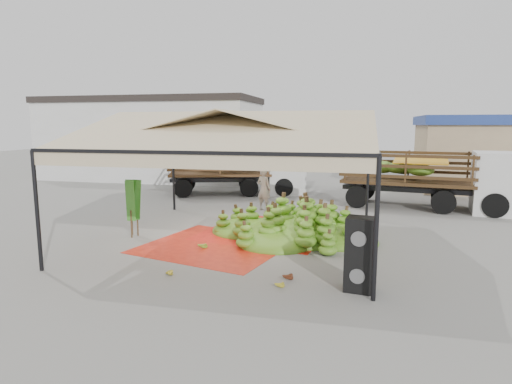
% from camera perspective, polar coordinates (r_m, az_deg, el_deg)
% --- Properties ---
extents(ground, '(90.00, 90.00, 0.00)m').
position_cam_1_polar(ground, '(13.70, -2.28, -6.30)').
color(ground, slate).
rests_on(ground, ground).
extents(canopy_tent, '(8.10, 8.10, 4.00)m').
position_cam_1_polar(canopy_tent, '(13.22, -2.37, 7.64)').
color(canopy_tent, black).
rests_on(canopy_tent, ground).
extents(building_white, '(14.30, 6.30, 5.40)m').
position_cam_1_polar(building_white, '(29.99, -13.67, 6.98)').
color(building_white, silver).
rests_on(building_white, ground).
extents(building_tan, '(6.30, 5.30, 4.10)m').
position_cam_1_polar(building_tan, '(26.56, 27.42, 4.64)').
color(building_tan, tan).
rests_on(building_tan, ground).
extents(tarp_left, '(4.83, 4.69, 0.01)m').
position_cam_1_polar(tarp_left, '(13.04, -5.32, -7.09)').
color(tarp_left, red).
rests_on(tarp_left, ground).
extents(tarp_right, '(4.71, 4.88, 0.01)m').
position_cam_1_polar(tarp_right, '(14.70, 1.66, -5.21)').
color(tarp_right, red).
rests_on(tarp_right, ground).
extents(banana_heap, '(6.75, 6.02, 1.23)m').
position_cam_1_polar(banana_heap, '(13.82, 5.18, -3.57)').
color(banana_heap, '#4C841B').
rests_on(banana_heap, ground).
extents(hand_yellow_a, '(0.49, 0.46, 0.18)m').
position_cam_1_polar(hand_yellow_a, '(9.84, 2.94, -11.95)').
color(hand_yellow_a, '#B58E24').
rests_on(hand_yellow_a, ground).
extents(hand_yellow_b, '(0.52, 0.51, 0.18)m').
position_cam_1_polar(hand_yellow_b, '(10.68, -11.87, -10.42)').
color(hand_yellow_b, '#B68E24').
rests_on(hand_yellow_b, ground).
extents(hand_red_a, '(0.57, 0.51, 0.21)m').
position_cam_1_polar(hand_red_a, '(10.31, 3.94, -10.87)').
color(hand_red_a, '#512012').
rests_on(hand_red_a, ground).
extents(hand_red_b, '(0.47, 0.39, 0.20)m').
position_cam_1_polar(hand_red_b, '(12.19, 13.49, -7.98)').
color(hand_red_b, '#5B2F14').
rests_on(hand_red_b, ground).
extents(hand_green, '(0.58, 0.54, 0.21)m').
position_cam_1_polar(hand_green, '(12.86, -7.29, -6.90)').
color(hand_green, '#5B821B').
rests_on(hand_green, ground).
extents(hanging_bunches, '(3.24, 0.24, 0.20)m').
position_cam_1_polar(hanging_bunches, '(14.33, 2.14, 5.01)').
color(hanging_bunches, '#4A7B19').
rests_on(hanging_bunches, ground).
extents(speaker_stack, '(0.66, 0.59, 1.64)m').
position_cam_1_polar(speaker_stack, '(9.63, 13.64, -8.08)').
color(speaker_stack, black).
rests_on(speaker_stack, ground).
extents(banana_leaves, '(0.96, 1.36, 3.70)m').
position_cam_1_polar(banana_leaves, '(14.79, -15.18, -5.46)').
color(banana_leaves, '#2F7C21').
rests_on(banana_leaves, ground).
extents(vendor, '(0.78, 0.66, 1.81)m').
position_cam_1_polar(vendor, '(18.09, 1.07, 0.37)').
color(vendor, gray).
rests_on(vendor, ground).
extents(truck_left, '(7.32, 4.32, 2.38)m').
position_cam_1_polar(truck_left, '(22.49, -1.80, 3.48)').
color(truck_left, '#4C3419').
rests_on(truck_left, ground).
extents(truck_right, '(7.57, 3.56, 2.50)m').
position_cam_1_polar(truck_right, '(19.97, 22.97, 2.30)').
color(truck_right, '#463317').
rests_on(truck_right, ground).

